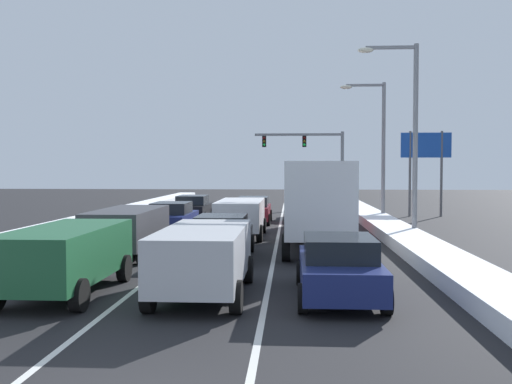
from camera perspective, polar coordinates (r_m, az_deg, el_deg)
ground_plane at (r=24.04m, az=-2.03°, el=-5.11°), size 120.00×120.00×0.00m
lane_stripe_between_right_lane_and_center_lane at (r=28.14m, az=2.26°, el=-4.00°), size 0.14×46.60×0.01m
lane_stripe_between_center_lane_and_left_lane at (r=28.42m, az=-4.63°, el=-3.95°), size 0.14×46.60×0.01m
snow_bank_right_shoulder at (r=28.50m, az=13.00°, el=-3.50°), size 1.72×46.60×0.48m
snow_bank_left_shoulder at (r=29.59m, az=-14.86°, el=-2.87°), size 1.39×46.60×0.92m
sedan_navy_right_lane_nearest at (r=14.12m, az=8.16°, el=-7.33°), size 2.00×4.50×1.51m
box_truck_right_lane_second at (r=21.81m, az=6.00°, el=-0.88°), size 2.53×7.20×3.36m
suv_red_right_lane_third at (r=29.64m, az=5.92°, el=-1.72°), size 2.16×4.90×1.67m
sedan_tan_right_lane_fourth at (r=35.66m, az=4.97°, el=-1.43°), size 2.00×4.50×1.51m
suv_silver_center_lane_nearest at (r=14.24m, az=-5.18°, el=-6.20°), size 2.16×4.90×1.67m
sedan_gray_center_lane_second at (r=20.08m, az=-3.36°, el=-4.41°), size 2.00×4.50×1.51m
suv_white_center_lane_third at (r=26.17m, az=-1.54°, el=-2.26°), size 2.16×4.90×1.67m
sedan_maroon_center_lane_fourth at (r=32.76m, az=-0.26°, el=-1.76°), size 2.00×4.50×1.51m
suv_green_left_lane_nearest at (r=15.12m, az=-18.23°, el=-5.81°), size 2.16×4.90×1.67m
suv_charcoal_left_lane_second at (r=21.11m, az=-12.54°, el=-3.44°), size 2.16×4.90×1.67m
sedan_navy_left_lane_third at (r=27.72m, az=-8.28°, el=-2.54°), size 2.00×4.50×1.51m
sedan_black_left_lane_fourth at (r=34.40m, az=-6.24°, el=-1.57°), size 2.00×4.50×1.51m
traffic_light_gantry at (r=49.19m, az=5.80°, el=3.97°), size 7.54×0.47×6.20m
street_lamp_right_near at (r=26.41m, az=14.71°, el=6.56°), size 2.66×0.36×8.56m
street_lamp_right_mid at (r=34.72m, az=11.87°, el=5.19°), size 2.66×0.36×8.12m
roadside_sign_right at (r=38.80m, az=16.41°, el=3.60°), size 3.20×0.16×5.50m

